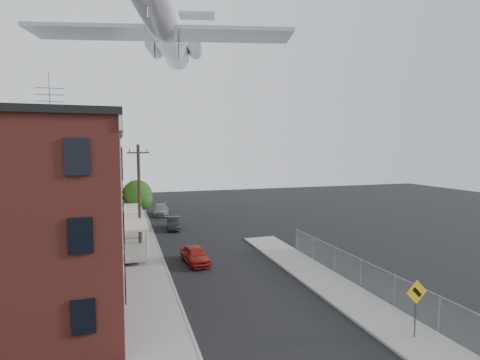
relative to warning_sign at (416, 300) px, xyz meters
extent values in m
plane|color=black|center=(-5.60, 1.03, -1.88)|extent=(120.00, 120.00, 0.00)
cube|color=gray|center=(-11.10, 25.03, -1.82)|extent=(3.00, 62.00, 0.12)
cube|color=gray|center=(-0.10, 7.03, -1.82)|extent=(3.00, 26.00, 0.12)
cube|color=gray|center=(-9.65, 25.03, -1.81)|extent=(0.15, 62.00, 0.14)
cube|color=gray|center=(-1.55, 7.03, -1.81)|extent=(0.15, 26.00, 0.14)
cube|color=#3C1513|center=(-17.60, 8.03, 3.12)|extent=(10.00, 12.00, 10.00)
cube|color=black|center=(-17.60, 8.03, 8.27)|extent=(10.30, 12.30, 0.30)
cube|color=beige|center=(-12.52, 8.03, 7.82)|extent=(0.16, 12.20, 0.60)
cylinder|color=#515156|center=(-15.60, 6.03, 9.27)|extent=(0.04, 0.04, 2.00)
cube|color=slate|center=(-17.60, 17.53, 3.12)|extent=(10.00, 7.00, 10.00)
cube|color=black|center=(-17.60, 17.53, 8.27)|extent=(10.25, 7.00, 0.30)
cube|color=gray|center=(-11.70, 17.53, -1.33)|extent=(1.80, 6.40, 0.25)
cube|color=beige|center=(-11.70, 17.53, 0.87)|extent=(1.90, 6.50, 0.15)
cube|color=slate|center=(-17.60, 24.53, 3.12)|extent=(10.00, 7.00, 10.00)
cube|color=black|center=(-17.60, 24.53, 8.27)|extent=(10.25, 7.00, 0.30)
cube|color=gray|center=(-11.70, 24.53, -1.33)|extent=(1.80, 6.40, 0.25)
cube|color=beige|center=(-11.70, 24.53, 0.87)|extent=(1.90, 6.50, 0.15)
cube|color=slate|center=(-17.60, 31.53, 3.12)|extent=(10.00, 7.00, 10.00)
cube|color=black|center=(-17.60, 31.53, 8.27)|extent=(10.25, 7.00, 0.30)
cube|color=gray|center=(-11.70, 31.53, -1.33)|extent=(1.80, 6.40, 0.25)
cube|color=beige|center=(-11.70, 31.53, 0.87)|extent=(1.90, 6.50, 0.15)
cube|color=slate|center=(-17.60, 38.53, 3.12)|extent=(10.00, 7.00, 10.00)
cube|color=black|center=(-17.60, 38.53, 8.27)|extent=(10.25, 7.00, 0.30)
cube|color=gray|center=(-11.70, 38.53, -1.33)|extent=(1.80, 6.40, 0.25)
cube|color=beige|center=(-11.70, 38.53, 0.87)|extent=(1.90, 6.50, 0.15)
cube|color=slate|center=(-17.60, 45.53, 3.12)|extent=(10.00, 7.00, 10.00)
cube|color=black|center=(-17.60, 45.53, 8.27)|extent=(10.25, 7.00, 0.30)
cube|color=gray|center=(-11.70, 45.53, -1.33)|extent=(1.80, 6.40, 0.25)
cube|color=beige|center=(-11.70, 45.53, 0.87)|extent=(1.90, 6.50, 0.15)
cylinder|color=gray|center=(1.40, 0.03, -0.93)|extent=(0.06, 0.06, 1.90)
cylinder|color=gray|center=(1.40, 3.03, -0.93)|extent=(0.06, 0.06, 1.90)
cylinder|color=gray|center=(1.40, 6.03, -0.93)|extent=(0.06, 0.06, 1.90)
cylinder|color=gray|center=(1.40, 9.03, -0.93)|extent=(0.06, 0.06, 1.90)
cylinder|color=gray|center=(1.40, 12.03, -0.93)|extent=(0.06, 0.06, 1.90)
cylinder|color=gray|center=(1.40, 15.03, -0.93)|extent=(0.06, 0.06, 1.90)
cube|color=gray|center=(1.40, 6.03, -0.03)|extent=(0.04, 18.00, 0.04)
cube|color=gray|center=(1.40, 6.03, -0.93)|extent=(0.02, 18.00, 1.80)
cylinder|color=#515156|center=(0.00, 0.03, -0.58)|extent=(0.07, 0.07, 2.60)
cube|color=#EFB70C|center=(0.00, -0.01, 0.37)|extent=(1.10, 0.03, 1.10)
cube|color=black|center=(0.00, -0.03, 0.37)|extent=(0.52, 0.02, 0.52)
cylinder|color=black|center=(-11.20, 19.03, 2.62)|extent=(0.26, 0.26, 9.00)
cube|color=black|center=(-11.20, 19.03, 6.42)|extent=(1.80, 0.12, 0.12)
cylinder|color=black|center=(-11.90, 19.03, 6.62)|extent=(0.08, 0.08, 0.25)
cylinder|color=black|center=(-10.50, 19.03, 6.62)|extent=(0.08, 0.08, 0.25)
cylinder|color=black|center=(-11.00, 29.03, -0.68)|extent=(0.24, 0.24, 2.40)
sphere|color=#1D3F11|center=(-11.00, 29.03, 1.72)|extent=(3.20, 3.20, 3.20)
sphere|color=#1D3F11|center=(-10.50, 28.73, 1.16)|extent=(2.24, 2.24, 2.24)
imported|color=maroon|center=(-7.44, 14.10, -1.22)|extent=(1.98, 4.06, 1.33)
imported|color=black|center=(-7.40, 26.61, -1.23)|extent=(1.83, 4.08, 1.30)
imported|color=slate|center=(-7.84, 35.53, -1.21)|extent=(2.31, 4.79, 1.35)
cylinder|color=white|center=(-8.15, 24.68, 18.46)|extent=(8.88, 24.09, 3.20)
cone|color=white|center=(-5.27, 36.34, 18.46)|extent=(3.83, 3.68, 3.20)
cube|color=#939399|center=(-8.51, 23.22, 17.46)|extent=(24.33, 9.85, 0.35)
cylinder|color=#939399|center=(-8.44, 33.51, 18.66)|extent=(2.52, 4.27, 1.60)
cylinder|color=#939399|center=(-3.78, 32.36, 18.66)|extent=(2.52, 4.27, 1.60)
cube|color=white|center=(-5.39, 35.85, 21.26)|extent=(1.16, 3.75, 5.60)
cube|color=#939399|center=(-5.15, 36.82, 23.87)|extent=(9.86, 4.81, 0.25)
cylinder|color=#515156|center=(-10.56, 14.96, 16.66)|extent=(0.16, 0.16, 1.20)
camera|label=1|loc=(-12.53, -13.18, 6.86)|focal=28.00mm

